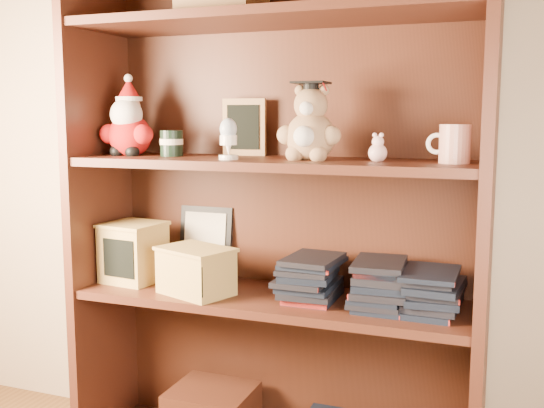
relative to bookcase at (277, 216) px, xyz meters
The scene contains 16 objects.
bookcase is the anchor object (origin of this frame).
shelf_lower 0.25m from the bookcase, 87.06° to the right, with size 1.14×0.33×0.02m.
shelf_upper 0.17m from the bookcase, 87.06° to the right, with size 1.14×0.33×0.02m.
santa_plush 0.54m from the bookcase, behind, with size 0.18×0.13×0.26m.
teachers_tin 0.39m from the bookcase, behind, with size 0.07×0.07×0.08m.
chalkboard_plaque 0.29m from the bookcase, 153.89° to the left, with size 0.14×0.08×0.17m.
egg_cup 0.28m from the bookcase, 128.15° to the right, with size 0.05×0.05×0.11m.
grad_teddy_bear 0.29m from the bookcase, 26.12° to the right, with size 0.18×0.16×0.22m.
pink_figurine 0.37m from the bookcase, ahead, with size 0.05×0.05×0.08m.
teacher_mug 0.55m from the bookcase, ahead, with size 0.11×0.08×0.10m.
certificate_frame 0.32m from the bookcase, 162.65° to the left, with size 0.18×0.05×0.23m.
treats_box 0.49m from the bookcase, behind, with size 0.19×0.19×0.19m.
pencils_box 0.29m from the bookcase, 151.17° to the right, with size 0.25×0.22×0.14m.
book_stack_left 0.21m from the bookcase, 23.17° to the right, with size 0.14×0.20×0.13m.
book_stack_mid 0.37m from the bookcase, ahead, with size 0.14×0.20×0.13m.
book_stack_right 0.49m from the bookcase, ahead, with size 0.14×0.20×0.11m.
Camera 1 is at (0.42, -0.38, 1.07)m, focal length 42.00 mm.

